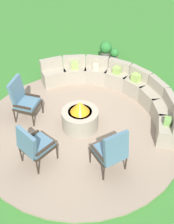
{
  "coord_description": "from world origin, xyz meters",
  "views": [
    {
      "loc": [
        4.33,
        -2.48,
        4.73
      ],
      "look_at": [
        0.0,
        0.2,
        0.45
      ],
      "focal_mm": 43.43,
      "sensor_mm": 36.0,
      "label": 1
    }
  ],
  "objects_px": {
    "lounge_chair_back_left": "(111,151)",
    "potted_plant_0": "(114,55)",
    "curved_stone_bench": "(117,88)",
    "fire_pit": "(80,117)",
    "lounge_chair_front_left": "(23,99)",
    "lounge_chair_front_right": "(34,145)",
    "potted_plant_1": "(106,50)"
  },
  "relations": [
    {
      "from": "fire_pit",
      "to": "lounge_chair_back_left",
      "type": "distance_m",
      "value": 1.49
    },
    {
      "from": "lounge_chair_front_left",
      "to": "lounge_chair_back_left",
      "type": "xyz_separation_m",
      "value": [
        2.54,
        0.88,
        -0.01
      ]
    },
    {
      "from": "fire_pit",
      "to": "lounge_chair_front_left",
      "type": "height_order",
      "value": "lounge_chair_front_left"
    },
    {
      "from": "lounge_chair_back_left",
      "to": "potted_plant_0",
      "type": "distance_m",
      "value": 4.66
    },
    {
      "from": "lounge_chair_front_right",
      "to": "lounge_chair_back_left",
      "type": "relative_size",
      "value": 0.97
    },
    {
      "from": "fire_pit",
      "to": "lounge_chair_back_left",
      "type": "xyz_separation_m",
      "value": [
        1.47,
        -0.13,
        0.26
      ]
    },
    {
      "from": "lounge_chair_front_right",
      "to": "potted_plant_1",
      "type": "bearing_deg",
      "value": 110.33
    },
    {
      "from": "lounge_chair_front_left",
      "to": "lounge_chair_front_right",
      "type": "bearing_deg",
      "value": 35.06
    },
    {
      "from": "curved_stone_bench",
      "to": "potted_plant_0",
      "type": "distance_m",
      "value": 2.06
    },
    {
      "from": "lounge_chair_front_right",
      "to": "curved_stone_bench",
      "type": "bearing_deg",
      "value": 91.88
    },
    {
      "from": "fire_pit",
      "to": "curved_stone_bench",
      "type": "distance_m",
      "value": 1.62
    },
    {
      "from": "lounge_chair_front_right",
      "to": "potted_plant_0",
      "type": "distance_m",
      "value": 4.9
    },
    {
      "from": "curved_stone_bench",
      "to": "fire_pit",
      "type": "bearing_deg",
      "value": -70.87
    },
    {
      "from": "lounge_chair_front_right",
      "to": "lounge_chair_back_left",
      "type": "height_order",
      "value": "lounge_chair_back_left"
    },
    {
      "from": "fire_pit",
      "to": "curved_stone_bench",
      "type": "relative_size",
      "value": 0.22
    },
    {
      "from": "curved_stone_bench",
      "to": "lounge_chair_back_left",
      "type": "relative_size",
      "value": 3.79
    },
    {
      "from": "lounge_chair_front_right",
      "to": "potted_plant_0",
      "type": "bearing_deg",
      "value": 106.51
    },
    {
      "from": "potted_plant_0",
      "to": "potted_plant_1",
      "type": "xyz_separation_m",
      "value": [
        -0.27,
        -0.18,
        0.12
      ]
    },
    {
      "from": "lounge_chair_back_left",
      "to": "potted_plant_0",
      "type": "height_order",
      "value": "lounge_chair_back_left"
    },
    {
      "from": "curved_stone_bench",
      "to": "lounge_chair_back_left",
      "type": "height_order",
      "value": "lounge_chair_back_left"
    },
    {
      "from": "curved_stone_bench",
      "to": "potted_plant_0",
      "type": "relative_size",
      "value": 7.86
    },
    {
      "from": "lounge_chair_front_left",
      "to": "lounge_chair_front_right",
      "type": "distance_m",
      "value": 1.6
    },
    {
      "from": "potted_plant_1",
      "to": "fire_pit",
      "type": "bearing_deg",
      "value": -44.96
    },
    {
      "from": "potted_plant_1",
      "to": "lounge_chair_front_left",
      "type": "bearing_deg",
      "value": -67.79
    },
    {
      "from": "fire_pit",
      "to": "curved_stone_bench",
      "type": "bearing_deg",
      "value": 109.13
    },
    {
      "from": "curved_stone_bench",
      "to": "lounge_chair_front_right",
      "type": "height_order",
      "value": "lounge_chair_front_right"
    },
    {
      "from": "lounge_chair_front_right",
      "to": "potted_plant_0",
      "type": "relative_size",
      "value": 2.02
    },
    {
      "from": "lounge_chair_back_left",
      "to": "potted_plant_1",
      "type": "relative_size",
      "value": 1.55
    },
    {
      "from": "lounge_chair_front_right",
      "to": "potted_plant_1",
      "type": "height_order",
      "value": "lounge_chair_front_right"
    },
    {
      "from": "fire_pit",
      "to": "potted_plant_1",
      "type": "bearing_deg",
      "value": 135.04
    },
    {
      "from": "fire_pit",
      "to": "potted_plant_1",
      "type": "xyz_separation_m",
      "value": [
        -2.51,
        2.51,
        0.03
      ]
    },
    {
      "from": "lounge_chair_front_right",
      "to": "fire_pit",
      "type": "bearing_deg",
      "value": 91.73
    }
  ]
}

